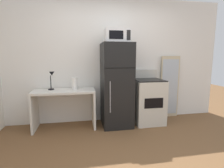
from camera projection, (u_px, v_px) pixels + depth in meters
name	position (u px, v px, depth m)	size (l,w,h in m)	color
ground_plane	(132.00, 162.00, 2.31)	(12.00, 12.00, 0.00)	brown
wall_back_white	(110.00, 61.00, 3.76)	(5.00, 0.10, 2.60)	white
desk	(65.00, 102.00, 3.38)	(1.16, 0.53, 0.75)	silver
desk_lamp	(52.00, 78.00, 3.33)	(0.14, 0.12, 0.35)	black
paper_towel_roll	(75.00, 84.00, 3.37)	(0.11, 0.11, 0.24)	white
refrigerator	(117.00, 85.00, 3.48)	(0.58, 0.65, 1.65)	black
microwave	(117.00, 36.00, 3.31)	(0.46, 0.35, 0.26)	silver
oven_range	(148.00, 101.00, 3.67)	(0.60, 0.61, 1.10)	beige
leaning_mirror	(169.00, 87.00, 4.00)	(0.44, 0.03, 1.40)	#C6B793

